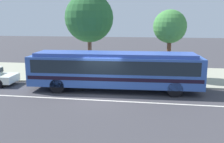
{
  "coord_description": "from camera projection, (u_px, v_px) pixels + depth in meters",
  "views": [
    {
      "loc": [
        3.22,
        -15.49,
        4.81
      ],
      "look_at": [
        0.42,
        1.82,
        1.3
      ],
      "focal_mm": 40.92,
      "sensor_mm": 36.0,
      "label": 1
    }
  ],
  "objects": [
    {
      "name": "lane_stripe_center",
      "position": [
        99.0,
        100.0,
        15.67
      ],
      "size": [
        56.0,
        0.16,
        0.01
      ],
      "primitive_type": "cube",
      "color": "silver",
      "rests_on": "ground_plane"
    },
    {
      "name": "ground_plane",
      "position": [
        101.0,
        96.0,
        16.44
      ],
      "size": [
        120.0,
        120.0,
        0.0
      ],
      "primitive_type": "plane",
      "color": "#3C3B40"
    },
    {
      "name": "street_tree_near_stop",
      "position": [
        89.0,
        18.0,
        21.93
      ],
      "size": [
        4.19,
        4.19,
        7.01
      ],
      "color": "brown",
      "rests_on": "sidewalk_slab"
    },
    {
      "name": "transit_bus",
      "position": [
        115.0,
        69.0,
        17.57
      ],
      "size": [
        11.84,
        2.99,
        2.67
      ],
      "color": "#3257AA",
      "rests_on": "ground_plane"
    },
    {
      "name": "pedestrian_waiting_near_sign",
      "position": [
        96.0,
        67.0,
        20.85
      ],
      "size": [
        0.43,
        0.43,
        1.67
      ],
      "color": "#79635C",
      "rests_on": "sidewalk_slab"
    },
    {
      "name": "sidewalk_slab",
      "position": [
        117.0,
        74.0,
        23.14
      ],
      "size": [
        60.0,
        8.0,
        0.12
      ],
      "primitive_type": "cube",
      "color": "#9B9C87",
      "rests_on": "ground_plane"
    },
    {
      "name": "street_tree_mid_block",
      "position": [
        170.0,
        27.0,
        20.58
      ],
      "size": [
        2.7,
        2.7,
        5.57
      ],
      "color": "brown",
      "rests_on": "sidewalk_slab"
    }
  ]
}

